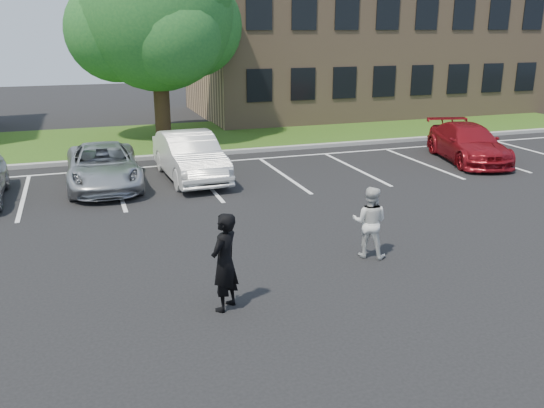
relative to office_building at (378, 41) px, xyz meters
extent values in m
plane|color=black|center=(-14.00, -21.99, -4.16)|extent=(90.00, 90.00, 0.00)
cube|color=gray|center=(-14.00, -9.99, -4.08)|extent=(40.00, 0.30, 0.15)
cube|color=#2B4F17|center=(-14.00, -5.99, -4.12)|extent=(44.00, 8.00, 0.08)
cube|color=white|center=(-19.60, -13.99, -4.15)|extent=(0.12, 5.20, 0.01)
cube|color=white|center=(-16.80, -13.99, -4.15)|extent=(0.12, 5.20, 0.01)
cube|color=white|center=(-14.00, -13.99, -4.15)|extent=(0.12, 5.20, 0.01)
cube|color=white|center=(-11.20, -13.99, -4.15)|extent=(0.12, 5.20, 0.01)
cube|color=white|center=(-8.40, -13.99, -4.15)|extent=(0.12, 5.20, 0.01)
cube|color=white|center=(-5.60, -13.99, -4.15)|extent=(0.12, 5.20, 0.01)
cube|color=white|center=(-2.80, -13.99, -4.15)|extent=(0.12, 5.20, 0.01)
cube|color=white|center=(0.00, -13.99, -4.15)|extent=(0.12, 5.20, 0.01)
cube|color=white|center=(-12.60, -11.29, -4.15)|extent=(34.00, 0.12, 0.01)
cube|color=#927355|center=(0.00, 0.01, -0.16)|extent=(22.00, 10.00, 8.00)
cube|color=black|center=(-9.20, -5.02, -1.96)|extent=(1.30, 0.06, 1.60)
cube|color=black|center=(-9.20, -5.02, 1.44)|extent=(1.30, 0.06, 1.60)
cube|color=black|center=(-6.90, -5.02, -1.96)|extent=(1.30, 0.06, 1.60)
cube|color=black|center=(-6.90, -5.02, 1.44)|extent=(1.30, 0.06, 1.60)
cube|color=black|center=(-4.60, -5.02, -1.96)|extent=(1.30, 0.06, 1.60)
cube|color=black|center=(-4.60, -5.02, 1.44)|extent=(1.30, 0.06, 1.60)
cube|color=black|center=(-2.30, -5.02, -1.96)|extent=(1.30, 0.06, 1.60)
cube|color=black|center=(-2.30, -5.02, 1.44)|extent=(1.30, 0.06, 1.60)
cube|color=black|center=(0.00, -5.02, -1.96)|extent=(1.30, 0.06, 1.60)
cube|color=black|center=(0.00, -5.02, 1.44)|extent=(1.30, 0.06, 1.60)
cube|color=black|center=(2.30, -5.02, -1.96)|extent=(1.30, 0.06, 1.60)
cube|color=black|center=(2.30, -5.02, 1.44)|extent=(1.30, 0.06, 1.60)
cube|color=black|center=(4.60, -5.02, -1.96)|extent=(1.30, 0.06, 1.60)
cube|color=black|center=(4.60, -5.02, 1.44)|extent=(1.30, 0.06, 1.60)
cube|color=black|center=(6.90, -5.02, -1.96)|extent=(1.30, 0.06, 1.60)
cube|color=black|center=(6.90, -5.02, 1.44)|extent=(1.30, 0.06, 1.60)
cylinder|color=black|center=(-14.15, -6.14, -2.56)|extent=(0.70, 0.70, 3.20)
sphere|color=#1D5723|center=(-14.15, -6.14, 1.34)|extent=(6.60, 6.60, 6.60)
sphere|color=#1D5723|center=(-12.55, -5.44, 0.84)|extent=(4.60, 4.60, 4.60)
sphere|color=#1D5723|center=(-15.85, -5.74, 0.64)|extent=(4.40, 4.40, 4.40)
sphere|color=#1D5723|center=(-13.75, -7.64, 0.44)|extent=(4.00, 4.00, 4.00)
sphere|color=#1D5723|center=(-14.75, -4.54, 1.64)|extent=(4.20, 4.20, 4.20)
imported|color=black|center=(-15.59, -23.04, -3.24)|extent=(0.79, 0.78, 1.83)
imported|color=silver|center=(-11.93, -21.63, -3.35)|extent=(1.00, 0.96, 1.62)
imported|color=#ADB0B4|center=(-17.18, -13.53, -3.49)|extent=(2.29, 4.85, 1.34)
imported|color=silver|center=(-14.35, -13.47, -3.38)|extent=(1.91, 4.82, 1.56)
imported|color=maroon|center=(-3.76, -14.22, -3.46)|extent=(3.01, 5.11, 1.39)
camera|label=1|loc=(-17.87, -32.32, 0.78)|focal=38.00mm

